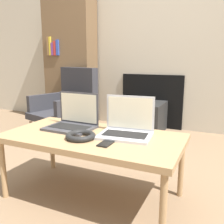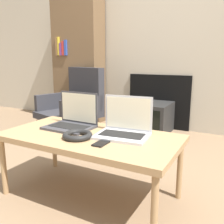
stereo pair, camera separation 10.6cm
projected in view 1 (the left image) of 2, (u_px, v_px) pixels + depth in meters
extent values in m
plane|color=#7A6047|center=(82.00, 207.00, 1.54)|extent=(14.00, 14.00, 0.00)
cube|color=#B7AD99|center=(166.00, 25.00, 3.06)|extent=(7.00, 0.06, 2.60)
cube|color=black|center=(152.00, 101.00, 3.28)|extent=(0.81, 0.03, 0.69)
cube|color=#9E7A51|center=(92.00, 138.00, 1.57)|extent=(1.12, 0.58, 0.04)
cylinder|color=#9E7A51|center=(3.00, 169.00, 1.61)|extent=(0.04, 0.04, 0.39)
cylinder|color=#9E7A51|center=(163.00, 210.00, 1.18)|extent=(0.04, 0.04, 0.39)
cylinder|color=#9E7A51|center=(52.00, 145.00, 2.05)|extent=(0.04, 0.04, 0.39)
cylinder|color=#9E7A51|center=(181.00, 168.00, 1.62)|extent=(0.04, 0.04, 0.39)
cube|color=#38383D|center=(70.00, 128.00, 1.70)|extent=(0.32, 0.25, 0.02)
cube|color=black|center=(70.00, 127.00, 1.69)|extent=(0.27, 0.14, 0.00)
cube|color=#38383D|center=(79.00, 108.00, 1.77)|extent=(0.32, 0.02, 0.22)
cube|color=beige|center=(78.00, 108.00, 1.77)|extent=(0.29, 0.01, 0.20)
cube|color=#B2B2B7|center=(125.00, 136.00, 1.53)|extent=(0.34, 0.27, 0.02)
cube|color=black|center=(125.00, 134.00, 1.53)|extent=(0.28, 0.16, 0.00)
cube|color=#B2B2B7|center=(130.00, 113.00, 1.61)|extent=(0.31, 0.04, 0.22)
cube|color=beige|center=(130.00, 113.00, 1.61)|extent=(0.29, 0.03, 0.20)
torus|color=black|center=(81.00, 136.00, 1.49)|extent=(0.18, 0.18, 0.03)
cube|color=black|center=(107.00, 143.00, 1.40)|extent=(0.06, 0.13, 0.01)
cube|color=black|center=(145.00, 117.00, 3.09)|extent=(0.44, 0.49, 0.37)
cube|color=black|center=(139.00, 122.00, 2.87)|extent=(0.36, 0.01, 0.29)
cube|color=#2D2D33|center=(62.00, 115.00, 3.10)|extent=(0.77, 0.81, 0.08)
cube|color=#2D2D33|center=(79.00, 88.00, 3.25)|extent=(0.61, 0.27, 0.53)
cube|color=#2D2D33|center=(49.00, 101.00, 3.25)|extent=(0.23, 0.59, 0.20)
cube|color=#2D2D33|center=(77.00, 106.00, 2.90)|extent=(0.23, 0.59, 0.20)
cylinder|color=#4C3828|center=(31.00, 128.00, 2.98)|extent=(0.04, 0.04, 0.17)
cylinder|color=#4C3828|center=(66.00, 133.00, 2.77)|extent=(0.04, 0.04, 0.17)
cylinder|color=#4C3828|center=(60.00, 118.00, 3.48)|extent=(0.04, 0.04, 0.17)
cylinder|color=#4C3828|center=(91.00, 121.00, 3.28)|extent=(0.04, 0.04, 0.17)
cube|color=brown|center=(71.00, 62.00, 3.50)|extent=(0.71, 0.30, 1.70)
cube|color=brown|center=(48.00, 46.00, 3.42)|extent=(0.03, 0.02, 0.25)
cube|color=gold|center=(50.00, 46.00, 3.40)|extent=(0.03, 0.02, 0.25)
cube|color=#6B387F|center=(52.00, 49.00, 3.40)|extent=(0.03, 0.02, 0.17)
cube|color=#B22D28|center=(55.00, 48.00, 3.38)|extent=(0.04, 0.02, 0.19)
cube|color=#2D479E|center=(57.00, 48.00, 3.36)|extent=(0.04, 0.02, 0.20)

